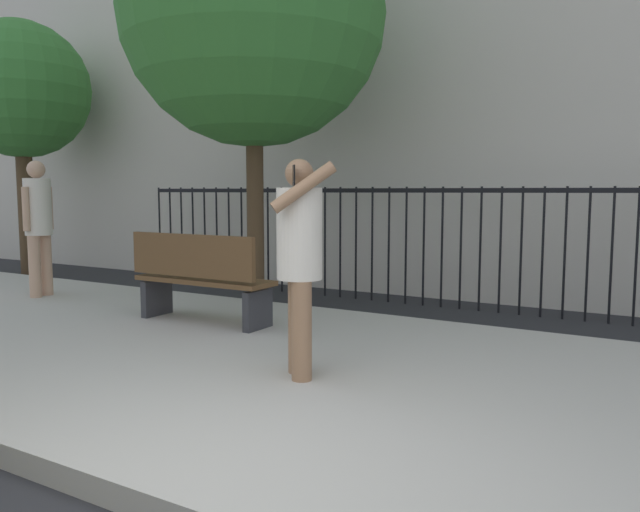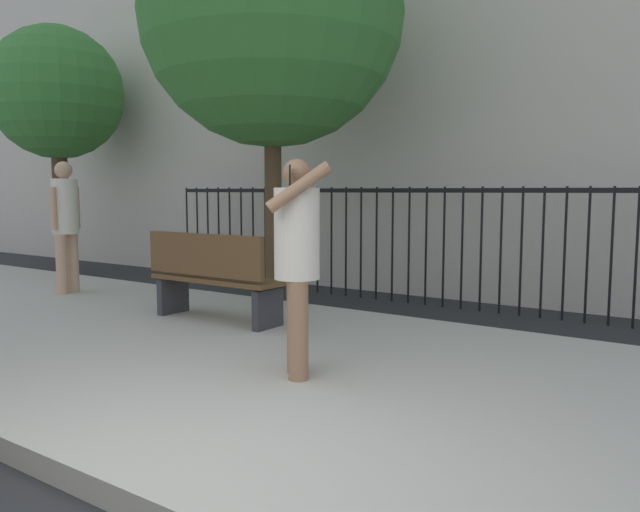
% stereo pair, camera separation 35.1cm
% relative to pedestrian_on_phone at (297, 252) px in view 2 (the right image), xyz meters
% --- Properties ---
extents(sidewalk, '(28.00, 4.40, 0.15)m').
position_rel_pedestrian_on_phone_xyz_m(sidewalk, '(0.61, 0.26, -1.02)').
color(sidewalk, '#B2ADA3').
rests_on(sidewalk, ground).
extents(iron_fence, '(12.03, 0.04, 1.60)m').
position_rel_pedestrian_on_phone_xyz_m(iron_fence, '(0.61, 3.96, -0.07)').
color(iron_fence, black).
rests_on(iron_fence, ground).
extents(pedestrian_on_phone, '(0.66, 0.70, 1.63)m').
position_rel_pedestrian_on_phone_xyz_m(pedestrian_on_phone, '(0.00, 0.00, 0.00)').
color(pedestrian_on_phone, '#936B4C').
rests_on(pedestrian_on_phone, sidewalk).
extents(pedestrian_walking, '(0.40, 0.48, 1.79)m').
position_rel_pedestrian_on_phone_xyz_m(pedestrian_walking, '(-4.87, 1.26, 0.08)').
color(pedestrian_walking, tan).
rests_on(pedestrian_walking, sidewalk).
extents(street_bench, '(1.60, 0.45, 0.95)m').
position_rel_pedestrian_on_phone_xyz_m(street_bench, '(-1.90, 1.03, -0.44)').
color(street_bench, brown).
rests_on(street_bench, sidewalk).
extents(street_tree_near, '(2.43, 2.43, 4.57)m').
position_rel_pedestrian_on_phone_xyz_m(street_tree_near, '(-7.94, 3.18, 2.23)').
color(street_tree_near, '#4C3823').
rests_on(street_tree_near, ground).
extents(street_tree_far, '(3.29, 3.29, 5.38)m').
position_rel_pedestrian_on_phone_xyz_m(street_tree_far, '(-2.26, 2.51, 2.63)').
color(street_tree_far, '#4C3823').
rests_on(street_tree_far, ground).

